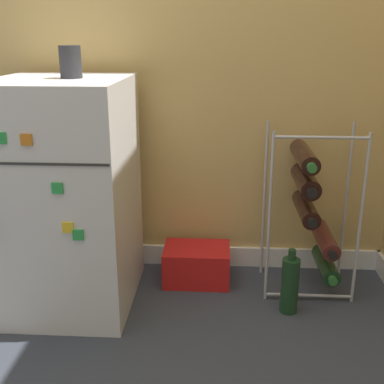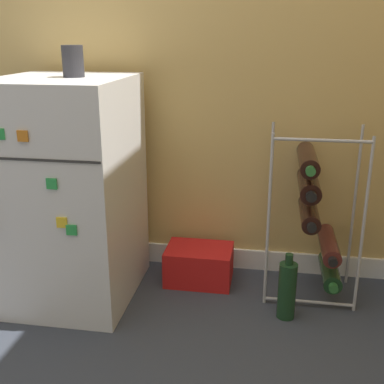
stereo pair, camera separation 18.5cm
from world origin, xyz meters
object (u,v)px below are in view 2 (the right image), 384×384
object	(u,v)px
wine_rack	(316,213)
mini_fridge	(70,192)
soda_box	(199,264)
fridge_top_cup	(73,61)
loose_bottle_floor	(287,290)

from	to	relation	value
wine_rack	mini_fridge	bearing A→B (deg)	-171.56
mini_fridge	soda_box	distance (m)	0.62
fridge_top_cup	loose_bottle_floor	xyz separation A→B (m)	(0.79, -0.06, -0.80)
soda_box	wine_rack	bearing A→B (deg)	-3.42
wine_rack	soda_box	xyz separation A→B (m)	(-0.46, 0.03, -0.28)
soda_box	fridge_top_cup	xyz separation A→B (m)	(-0.43, -0.16, 0.84)
fridge_top_cup	soda_box	bearing A→B (deg)	20.58
mini_fridge	wine_rack	xyz separation A→B (m)	(0.94, 0.14, -0.08)
fridge_top_cup	loose_bottle_floor	world-z (taller)	fridge_top_cup
soda_box	fridge_top_cup	bearing A→B (deg)	-159.42
mini_fridge	fridge_top_cup	xyz separation A→B (m)	(0.05, 0.01, 0.49)
loose_bottle_floor	wine_rack	bearing A→B (deg)	62.72
wine_rack	loose_bottle_floor	bearing A→B (deg)	-117.28
mini_fridge	fridge_top_cup	distance (m)	0.49
wine_rack	soda_box	size ratio (longest dim) A/B	2.45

